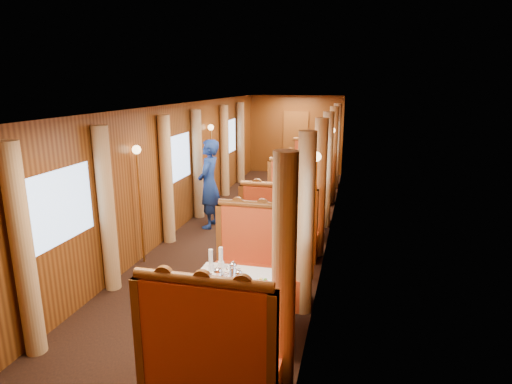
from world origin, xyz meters
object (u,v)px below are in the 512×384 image
(fruit_plate, at_px, (262,283))
(table_far, at_px, (309,179))
(rose_vase_far, at_px, (310,159))
(banquette_near_fwd, at_px, (211,359))
(rose_vase_mid, at_px, (289,190))
(passenger, at_px, (295,190))
(table_mid, at_px, (289,218))
(banquette_near_aft, at_px, (260,269))
(banquette_mid_aft, at_px, (296,201))
(banquette_far_fwd, at_px, (305,186))
(tea_tray, at_px, (229,279))
(teapot_back, at_px, (233,270))
(teapot_right, at_px, (239,278))
(teapot_left, at_px, (218,277))
(steward, at_px, (209,184))
(banquette_mid_fwd, at_px, (279,233))
(banquette_far_aft, at_px, (313,170))
(table_near, at_px, (240,309))

(fruit_plate, bearing_deg, table_far, 92.24)
(rose_vase_far, bearing_deg, banquette_near_fwd, -90.10)
(rose_vase_mid, relative_size, passenger, 0.47)
(table_mid, height_order, fruit_plate, fruit_plate)
(banquette_near_aft, distance_m, banquette_mid_aft, 3.50)
(banquette_far_fwd, height_order, tea_tray, banquette_far_fwd)
(table_far, bearing_deg, fruit_plate, -87.76)
(banquette_near_aft, relative_size, fruit_plate, 6.57)
(rose_vase_mid, bearing_deg, teapot_back, -91.74)
(teapot_back, height_order, rose_vase_mid, rose_vase_mid)
(teapot_right, height_order, fruit_plate, teapot_right)
(teapot_right, bearing_deg, banquette_far_fwd, 105.30)
(table_far, relative_size, fruit_plate, 5.15)
(table_far, xyz_separation_m, rose_vase_mid, (0.00, -3.47, 0.55))
(tea_tray, xyz_separation_m, teapot_left, (-0.10, -0.09, 0.06))
(banquette_near_fwd, relative_size, steward, 0.74)
(banquette_mid_fwd, bearing_deg, teapot_back, -92.48)
(banquette_mid_fwd, relative_size, teapot_right, 9.92)
(banquette_far_aft, xyz_separation_m, teapot_left, (-0.21, -8.14, 0.39))
(banquette_near_aft, height_order, teapot_back, banquette_near_aft)
(banquette_mid_fwd, bearing_deg, rose_vase_mid, 89.95)
(banquette_near_aft, relative_size, teapot_right, 9.92)
(table_mid, height_order, rose_vase_mid, rose_vase_mid)
(banquette_far_fwd, distance_m, tea_tray, 6.04)
(banquette_near_fwd, height_order, fruit_plate, banquette_near_fwd)
(banquette_near_fwd, relative_size, teapot_right, 9.92)
(banquette_far_aft, bearing_deg, tea_tray, -90.82)
(teapot_left, distance_m, rose_vase_far, 7.12)
(banquette_near_fwd, distance_m, fruit_plate, 1.03)
(banquette_far_fwd, height_order, banquette_far_aft, same)
(teapot_left, xyz_separation_m, fruit_plate, (0.49, 0.05, -0.05))
(table_near, distance_m, tea_tray, 0.40)
(banquette_near_fwd, xyz_separation_m, banquette_mid_fwd, (0.00, 3.50, 0.00))
(banquette_near_aft, xyz_separation_m, fruit_plate, (0.28, -1.10, 0.35))
(table_far, bearing_deg, rose_vase_far, -39.45)
(teapot_left, xyz_separation_m, steward, (-1.45, 3.82, 0.09))
(table_far, distance_m, teapot_back, 6.93)
(banquette_near_fwd, relative_size, table_mid, 1.28)
(rose_vase_far, bearing_deg, teapot_back, -90.98)
(banquette_far_aft, xyz_separation_m, tea_tray, (-0.11, -8.06, 0.33))
(teapot_right, xyz_separation_m, rose_vase_mid, (-0.01, 3.61, 0.12))
(banquette_near_aft, height_order, rose_vase_far, banquette_near_aft)
(banquette_near_fwd, distance_m, banquette_far_aft, 9.03)
(banquette_mid_aft, bearing_deg, table_far, 90.00)
(table_mid, bearing_deg, teapot_right, -89.86)
(banquette_mid_aft, bearing_deg, table_near, -90.00)
(table_far, bearing_deg, table_near, -90.00)
(banquette_far_aft, bearing_deg, rose_vase_far, -89.21)
(banquette_far_fwd, xyz_separation_m, tea_tray, (-0.11, -6.03, 0.33))
(banquette_near_fwd, bearing_deg, banquette_mid_aft, 90.00)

